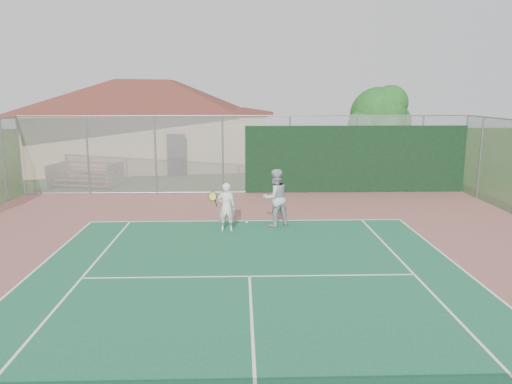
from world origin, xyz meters
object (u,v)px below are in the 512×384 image
(tree, at_px, (380,117))
(player_grey_back, at_px, (275,198))
(clubhouse, at_px, (149,114))
(player_white_front, at_px, (226,207))
(bleachers, at_px, (86,174))

(tree, height_order, player_grey_back, tree)
(clubhouse, relative_size, player_white_front, 9.95)
(clubhouse, xyz_separation_m, player_white_front, (5.24, -15.74, -2.38))
(player_white_front, distance_m, player_grey_back, 1.76)
(bleachers, bearing_deg, player_grey_back, -28.90)
(clubhouse, bearing_deg, player_white_front, -81.21)
(clubhouse, xyz_separation_m, tree, (13.09, -5.23, 0.03))
(clubhouse, height_order, bleachers, clubhouse)
(bleachers, xyz_separation_m, tree, (14.94, 2.08, 2.63))
(clubhouse, xyz_separation_m, player_grey_back, (6.88, -15.15, -2.21))
(bleachers, xyz_separation_m, player_white_front, (7.08, -8.42, 0.22))
(bleachers, height_order, player_grey_back, player_grey_back)
(player_grey_back, bearing_deg, tree, -146.78)
(tree, distance_m, player_grey_back, 11.91)
(tree, bearing_deg, player_grey_back, -122.06)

